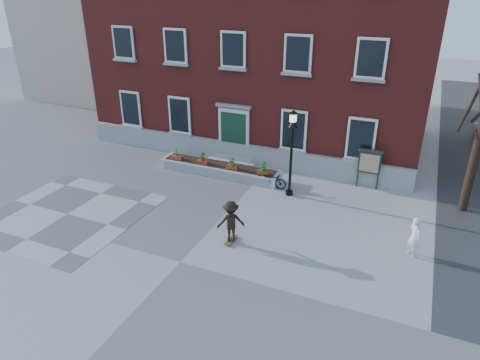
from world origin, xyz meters
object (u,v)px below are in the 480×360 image
at_px(bicycle, 270,179).
at_px(bystander, 415,237).
at_px(notice_board, 369,163).
at_px(lamp_post, 292,142).
at_px(skateboarder, 231,221).

height_order(bicycle, bystander, bystander).
relative_size(bystander, notice_board, 0.80).
relative_size(bystander, lamp_post, 0.38).
relative_size(lamp_post, notice_board, 2.10).
bearing_deg(bicycle, notice_board, -68.91).
relative_size(bicycle, bystander, 1.04).
bearing_deg(skateboarder, bicycle, 92.95).
bearing_deg(skateboarder, bystander, 15.99).
xyz_separation_m(bystander, skateboarder, (-6.18, -1.77, 0.11)).
distance_m(bystander, skateboarder, 6.43).
bearing_deg(notice_board, lamp_post, -145.04).
xyz_separation_m(lamp_post, notice_board, (3.08, 2.15, -1.28)).
height_order(lamp_post, skateboarder, lamp_post).
distance_m(bicycle, skateboarder, 4.91).
height_order(bystander, notice_board, notice_board).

